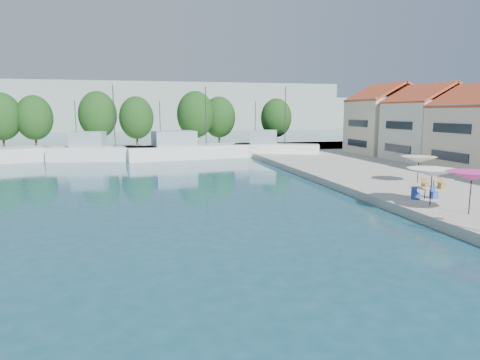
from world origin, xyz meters
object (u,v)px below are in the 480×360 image
object	(u,v)px
trawler_03	(190,150)
trawler_04	(274,149)
umbrella_cream	(419,160)
trawler_02	(102,152)
umbrella_pink	(472,176)
umbrella_white	(432,173)

from	to	relation	value
trawler_03	trawler_04	bearing A→B (deg)	-14.30
trawler_03	trawler_04	size ratio (longest dim) A/B	1.53
trawler_03	umbrella_cream	size ratio (longest dim) A/B	6.54
trawler_02	trawler_04	distance (m)	23.46
umbrella_cream	trawler_02	bearing A→B (deg)	133.34
trawler_03	umbrella_cream	world-z (taller)	trawler_03
umbrella_pink	trawler_04	bearing A→B (deg)	88.99
trawler_02	umbrella_white	size ratio (longest dim) A/B	4.64
trawler_02	umbrella_cream	xyz separation A→B (m)	(26.82, -28.42, 1.45)
trawler_04	umbrella_pink	size ratio (longest dim) A/B	4.31
trawler_04	umbrella_pink	bearing A→B (deg)	-68.49
trawler_02	trawler_03	xyz separation A→B (m)	(11.66, 0.20, -0.00)
umbrella_cream	trawler_04	bearing A→B (deg)	96.96
trawler_03	umbrella_pink	size ratio (longest dim) A/B	6.61
trawler_03	umbrella_white	world-z (taller)	trawler_03
trawler_03	umbrella_white	distance (m)	37.79
trawler_04	umbrella_white	distance (m)	35.34
umbrella_cream	umbrella_pink	bearing A→B (deg)	-111.60
umbrella_pink	umbrella_white	distance (m)	2.63
trawler_02	umbrella_pink	world-z (taller)	trawler_02
trawler_03	umbrella_white	xyz separation A→B (m)	(10.52, -36.26, 1.58)
trawler_03	umbrella_pink	world-z (taller)	trawler_03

